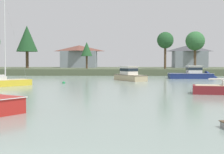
{
  "coord_description": "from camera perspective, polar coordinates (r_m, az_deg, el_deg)",
  "views": [
    {
      "loc": [
        4.56,
        -10.22,
        3.6
      ],
      "look_at": [
        3.44,
        30.46,
        1.73
      ],
      "focal_mm": 52.44,
      "sensor_mm": 36.0,
      "label": 1
    }
  ],
  "objects": [
    {
      "name": "mooring_buoy_green",
      "position": [
        55.64,
        -8.42,
        -1.02
      ],
      "size": [
        0.5,
        0.5,
        0.55
      ],
      "color": "#1E8C47",
      "rests_on": "ground"
    },
    {
      "name": "sailboat_yellow",
      "position": [
        51.03,
        -18.81,
        -1.24
      ],
      "size": [
        7.93,
        8.45,
        13.67
      ],
      "color": "gold",
      "rests_on": "ground"
    },
    {
      "name": "cottage_hillside",
      "position": [
        114.81,
        -5.73,
        3.65
      ],
      "size": [
        12.9,
        10.04,
        7.71
      ],
      "color": "gray",
      "rests_on": "far_shore_bank"
    },
    {
      "name": "shore_tree_left",
      "position": [
        93.07,
        9.27,
        6.27
      ],
      "size": [
        4.63,
        4.63,
        10.31
      ],
      "color": "brown",
      "rests_on": "far_shore_bank"
    },
    {
      "name": "shore_tree_far_right",
      "position": [
        102.89,
        -14.61,
        6.45
      ],
      "size": [
        6.41,
        6.41,
        12.91
      ],
      "color": "brown",
      "rests_on": "far_shore_bank"
    },
    {
      "name": "shore_tree_inland_a",
      "position": [
        93.38,
        -4.43,
        4.83
      ],
      "size": [
        3.29,
        3.29,
        7.6
      ],
      "color": "brown",
      "rests_on": "far_shore_bank"
    },
    {
      "name": "far_shore_bank",
      "position": [
        105.5,
        -0.9,
        1.14
      ],
      "size": [
        178.76,
        40.43,
        1.71
      ],
      "primitive_type": "cube",
      "color": "#4C563D",
      "rests_on": "ground"
    },
    {
      "name": "shore_tree_left_mid",
      "position": [
        97.57,
        14.29,
        6.05
      ],
      "size": [
        5.52,
        5.52,
        10.72
      ],
      "color": "brown",
      "rests_on": "far_shore_bank"
    },
    {
      "name": "cottage_eastern",
      "position": [
        116.07,
        13.36,
        3.61
      ],
      "size": [
        11.88,
        8.62,
        7.81
      ],
      "color": "gray",
      "rests_on": "far_shore_bank"
    },
    {
      "name": "cruiser_sand",
      "position": [
        64.31,
        2.75,
        0.01
      ],
      "size": [
        6.87,
        9.7,
        5.23
      ],
      "color": "tan",
      "rests_on": "ground"
    },
    {
      "name": "cruiser_navy",
      "position": [
        73.52,
        14.43,
        0.21
      ],
      "size": [
        10.81,
        3.61,
        5.55
      ],
      "color": "navy",
      "rests_on": "ground"
    }
  ]
}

